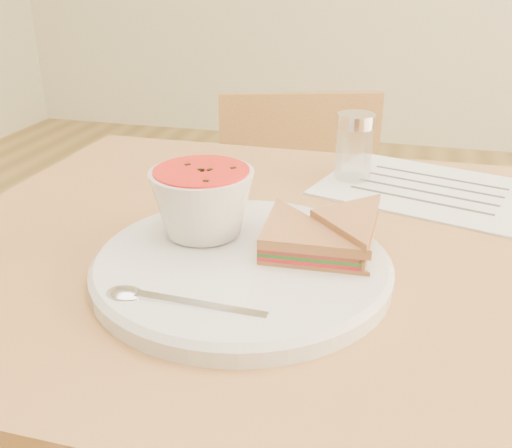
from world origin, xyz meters
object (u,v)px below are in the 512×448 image
(soup_bowl, at_px, (203,205))
(condiment_shaker, at_px, (354,147))
(chair_far, at_px, (303,292))
(plate, at_px, (242,267))

(soup_bowl, relative_size, condiment_shaker, 1.14)
(chair_far, xyz_separation_m, plate, (0.02, -0.55, 0.36))
(chair_far, relative_size, soup_bowl, 6.95)
(plate, bearing_deg, chair_far, 92.55)
(condiment_shaker, bearing_deg, chair_far, 114.50)
(soup_bowl, bearing_deg, condiment_shaker, 63.61)
(chair_far, height_order, condiment_shaker, condiment_shaker)
(plate, relative_size, condiment_shaker, 3.12)
(chair_far, distance_m, plate, 0.66)
(plate, bearing_deg, soup_bowl, 143.87)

